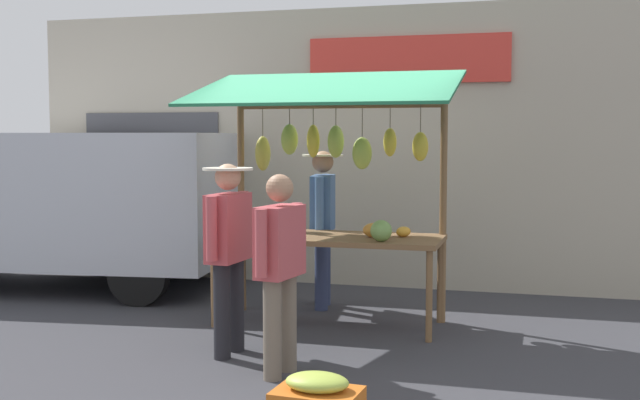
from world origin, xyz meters
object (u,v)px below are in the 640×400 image
Objects in this scene: vendor_with_sunhat at (323,215)px; parked_van at (35,196)px; market_stall at (331,167)px; shopper_in_grey_tee at (280,261)px; shopper_in_striped_shirt at (228,243)px.

parked_van is at bearing -101.82° from vendor_with_sunhat.
market_stall is 1.48× the size of vendor_with_sunhat.
market_stall is at bearing 11.15° from shopper_in_grey_tee.
shopper_in_striped_shirt is (0.54, 1.31, -0.60)m from market_stall.
vendor_with_sunhat is at bearing -68.39° from market_stall.
shopper_in_striped_shirt is at bearing -16.29° from vendor_with_sunhat.
parked_van is (4.03, -2.63, 0.23)m from shopper_in_grey_tee.
shopper_in_grey_tee is (-0.34, 2.44, -0.11)m from vendor_with_sunhat.
market_stall reaches higher than shopper_in_grey_tee.
market_stall reaches higher than parked_van.
shopper_in_striped_shirt is 1.04× the size of shopper_in_grey_tee.
parked_van is at bearing -12.69° from market_stall.
parked_van reaches higher than shopper_in_striped_shirt.
shopper_in_grey_tee is at bearing 140.42° from parked_van.
shopper_in_striped_shirt is (0.26, 2.01, -0.05)m from vendor_with_sunhat.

